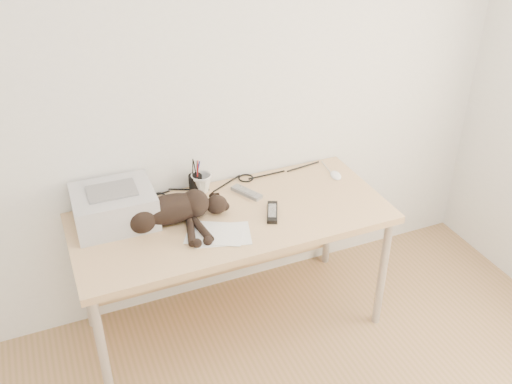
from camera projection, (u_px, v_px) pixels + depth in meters
name	position (u px, v px, depth m)	size (l,w,h in m)	color
wall_back	(204.00, 86.00, 2.87)	(3.50, 3.50, 0.00)	white
desk	(227.00, 228.00, 3.01)	(1.60, 0.70, 0.74)	tan
printer	(114.00, 206.00, 2.78)	(0.39, 0.34, 0.18)	#BBBBC0
papers	(218.00, 234.00, 2.73)	(0.35, 0.30, 0.01)	white
cat	(166.00, 212.00, 2.77)	(0.70, 0.32, 0.16)	black
mug	(202.00, 183.00, 3.05)	(0.11, 0.11, 0.10)	silver
pen_cup	(196.00, 183.00, 3.04)	(0.07, 0.07, 0.19)	black
remote_grey	(246.00, 192.00, 3.04)	(0.05, 0.18, 0.02)	slate
remote_black	(272.00, 212.00, 2.88)	(0.05, 0.18, 0.02)	black
mouse	(336.00, 174.00, 3.20)	(0.06, 0.10, 0.03)	white
cable_tangle	(212.00, 185.00, 3.12)	(1.36, 0.09, 0.01)	black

